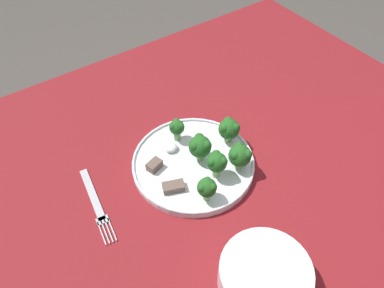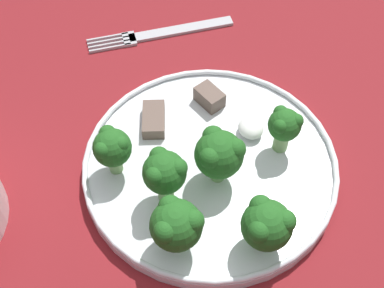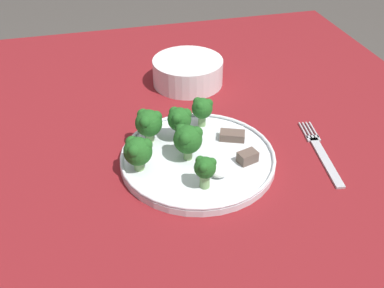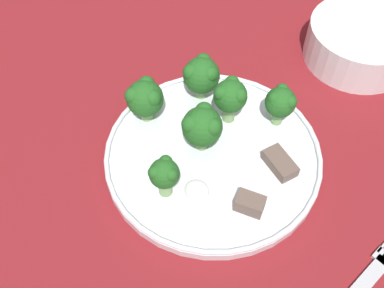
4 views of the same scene
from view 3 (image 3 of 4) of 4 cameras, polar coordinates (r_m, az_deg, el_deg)
The scene contains 13 objects.
table at distance 0.88m, azimuth -4.33°, elevation -4.38°, with size 1.19×1.10×0.75m.
dinner_plate at distance 0.76m, azimuth 0.74°, elevation -1.78°, with size 0.26×0.26×0.02m.
fork at distance 0.82m, azimuth 16.07°, elevation -1.07°, with size 0.05×0.19×0.00m.
cream_bowl at distance 0.99m, azimuth -0.53°, elevation 9.09°, with size 0.15×0.15×0.06m.
broccoli_floret_near_rim_left at distance 0.73m, azimuth -0.54°, elevation 0.68°, with size 0.05×0.05×0.06m.
broccoli_floret_center_left at distance 0.72m, azimuth -6.90°, elevation -0.86°, with size 0.05×0.05×0.06m.
broccoli_floret_back_left at distance 0.82m, azimuth 1.30°, elevation 4.58°, with size 0.04×0.04×0.06m.
broccoli_floret_front_left at distance 0.68m, azimuth 1.66°, elevation -3.10°, with size 0.03×0.03×0.05m.
broccoli_floret_center_back at distance 0.78m, azimuth -5.52°, elevation 2.75°, with size 0.05×0.05×0.06m.
broccoli_floret_mid_cluster at distance 0.78m, azimuth -1.61°, elevation 3.15°, with size 0.04×0.04×0.06m.
meat_slice_front_slice at distance 0.80m, azimuth 5.14°, elevation 1.07°, with size 0.05×0.04×0.01m.
meat_slice_middle_slice at distance 0.75m, azimuth 7.07°, elevation -1.64°, with size 0.04×0.03×0.02m.
sauce_dollop at distance 0.72m, azimuth 3.48°, elevation -3.51°, with size 0.03×0.03×0.02m.
Camera 3 is at (-0.10, -0.66, 1.23)m, focal length 42.00 mm.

